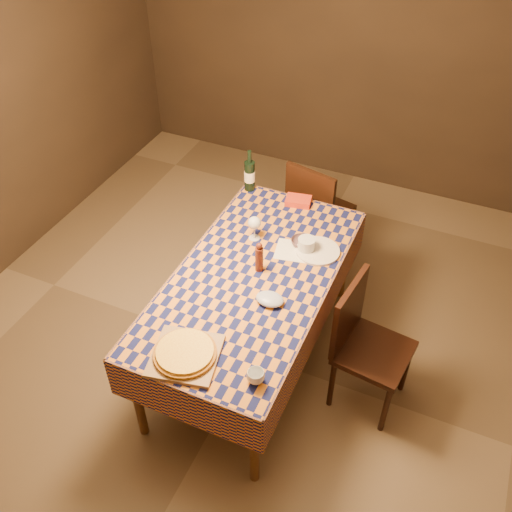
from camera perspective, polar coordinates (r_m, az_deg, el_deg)
name	(u,v)px	position (r m, az deg, el deg)	size (l,w,h in m)	color
room	(252,201)	(3.17, -0.37, 5.55)	(5.00, 5.10, 2.70)	brown
dining_table	(253,285)	(3.60, -0.32, -2.95)	(0.94, 1.84, 0.77)	brown
cutting_board	(185,356)	(3.13, -7.07, -9.86)	(0.36, 0.36, 0.02)	#987247
pizza	(185,352)	(3.11, -7.11, -9.54)	(0.38, 0.38, 0.03)	#9E601A
pepper_mill	(259,258)	(3.52, 0.32, -0.16)	(0.06, 0.06, 0.22)	#531F13
bowl	(301,242)	(3.77, 4.55, 1.40)	(0.14, 0.14, 0.04)	#5A424C
wine_glass	(254,224)	(3.75, -0.16, 3.25)	(0.09, 0.09, 0.17)	silver
wine_bottle	(250,175)	(4.22, -0.64, 8.09)	(0.10, 0.10, 0.32)	black
deli_tub	(306,245)	(3.71, 5.07, 1.12)	(0.11, 0.11, 0.09)	silver
takeout_container	(298,201)	(4.13, 4.26, 5.52)	(0.18, 0.13, 0.04)	red
white_plate	(318,251)	(3.73, 6.20, 0.51)	(0.29, 0.29, 0.02)	silver
tumbler	(256,376)	(2.99, -0.03, -11.96)	(0.10, 0.10, 0.08)	white
flour_patch	(297,251)	(3.73, 4.09, 0.48)	(0.27, 0.21, 0.00)	white
flour_bag	(270,299)	(3.37, 1.40, -4.33)	(0.17, 0.13, 0.05)	#A3B0D1
chair_far	(316,208)	(4.53, 6.02, 4.78)	(0.50, 0.51, 0.93)	black
chair_right	(363,339)	(3.58, 10.66, -8.20)	(0.48, 0.47, 0.93)	black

